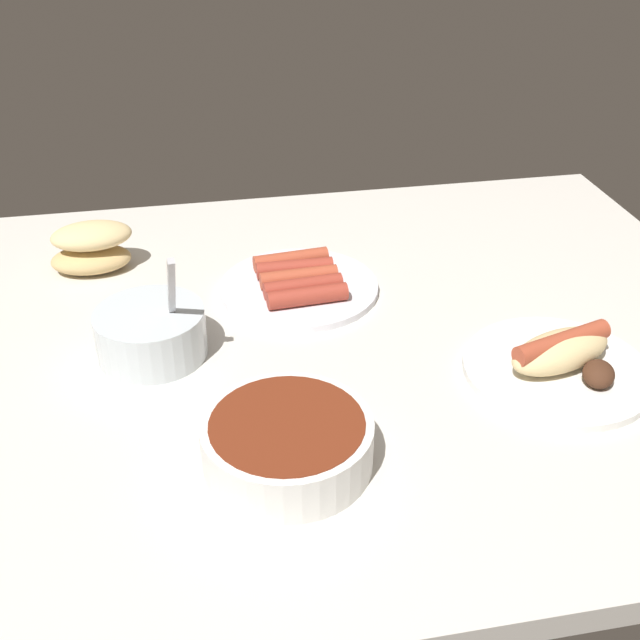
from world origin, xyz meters
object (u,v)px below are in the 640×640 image
plate_sausages (299,284)px  bowl_coleslaw (151,332)px  bread_stack (91,248)px  plate_hotdog_assembled (560,361)px  bowl_chili (287,441)px

plate_sausages → bowl_coleslaw: size_ratio=1.38×
bread_stack → bowl_coleslaw: size_ratio=0.76×
plate_hotdog_assembled → bowl_chili: (-33.92, -9.19, 0.97)cm
bowl_chili → bread_stack: bearing=115.1°
plate_sausages → plate_hotdog_assembled: plate_hotdog_assembled is taller
bread_stack → plate_hotdog_assembled: 66.70cm
plate_hotdog_assembled → bowl_coleslaw: bearing=164.7°
bowl_chili → plate_sausages: bearing=78.7°
bowl_chili → bowl_coleslaw: bearing=121.0°
plate_sausages → bowl_coleslaw: (-20.19, -12.20, 2.19)cm
bread_stack → plate_sausages: bread_stack is taller
bread_stack → bowl_chili: bearing=-64.9°
plate_sausages → bowl_chili: 35.06cm
bowl_chili → bowl_coleslaw: 25.85cm
bread_stack → plate_hotdog_assembled: bearing=-33.6°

